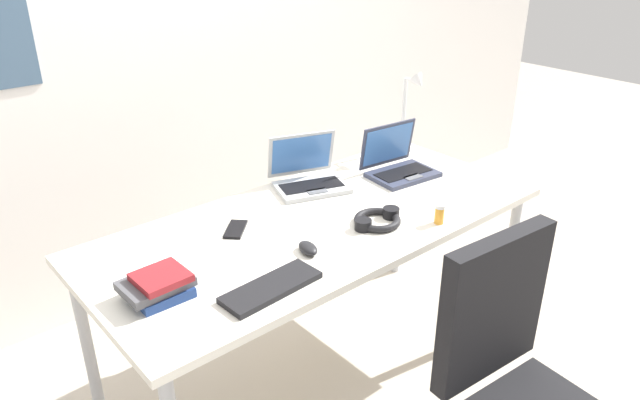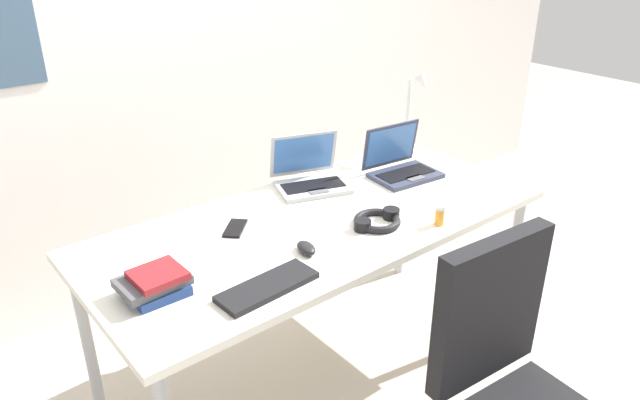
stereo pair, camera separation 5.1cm
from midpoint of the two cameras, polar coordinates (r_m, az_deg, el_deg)
ground_plane at (r=2.72m, az=0.56°, el=-15.77°), size 12.00×12.00×0.00m
wall_back at (r=3.01m, az=-13.32°, el=15.42°), size 6.00×0.13×2.60m
desk at (r=2.33m, az=0.63°, el=-3.04°), size 1.80×0.80×0.74m
desk_lamp at (r=2.93m, az=9.37°, el=8.16°), size 0.12×0.18×0.40m
laptop_far_corner at (r=2.56m, az=-0.38°, el=2.23°), size 0.36×0.34×0.22m
laptop_near_mouse at (r=2.70m, az=8.25°, el=3.26°), size 0.32×0.26×0.22m
external_keyboard at (r=1.89m, az=-4.25°, el=-8.25°), size 0.34×0.14×0.02m
computer_mouse at (r=2.07m, az=-0.62°, el=-4.60°), size 0.08×0.11×0.03m
cell_phone at (r=2.24m, az=-7.43°, el=-2.68°), size 0.14×0.14×0.01m
headphones at (r=2.27m, az=6.11°, el=-1.94°), size 0.21×0.18×0.04m
pill_bottle at (r=2.29m, az=11.97°, el=-1.39°), size 0.04×0.04×0.08m
book_stack at (r=1.90m, az=-14.63°, el=-7.68°), size 0.21×0.17×0.08m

